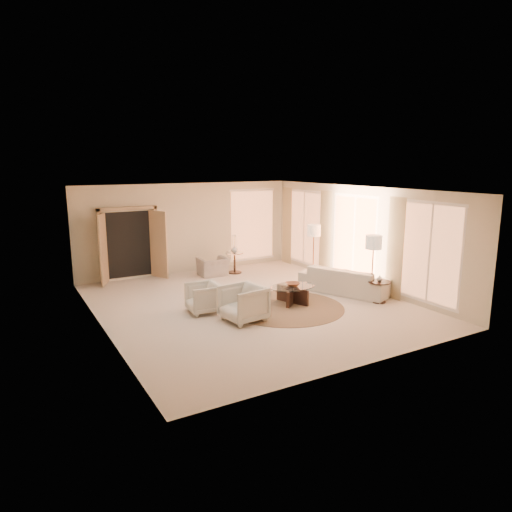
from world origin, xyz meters
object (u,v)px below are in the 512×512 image
armchair_left (204,296)px  floor_lamp_near (314,233)px  sofa (345,280)px  side_vase (235,249)px  coffee_table (293,292)px  side_table (235,261)px  floor_lamp_far (374,245)px  end_table (379,288)px  accent_chair (213,264)px  armchair_right (243,302)px  end_vase (380,278)px  bowl (293,284)px

armchair_left → floor_lamp_near: 4.44m
sofa → side_vase: bearing=-0.1°
coffee_table → side_table: bearing=86.6°
sofa → floor_lamp_far: bearing=164.5°
coffee_table → end_table: size_ratio=2.55×
accent_chair → side_vase: 0.84m
armchair_left → side_vase: (2.38, 3.07, 0.39)m
armchair_right → accent_chair: 4.23m
end_table → end_vase: bearing=-26.6°
sofa → floor_lamp_far: floor_lamp_far is taller
accent_chair → bowl: (0.52, -3.57, 0.11)m
side_table → bowl: (-0.21, -3.54, 0.09)m
armchair_left → bowl: armchair_left is taller
floor_lamp_far → side_vase: (-1.67, 4.30, -0.65)m
sofa → armchair_right: armchair_right is taller
sofa → side_table: (-1.54, 3.44, 0.05)m
accent_chair → end_vase: bearing=120.2°
coffee_table → end_table: end_table is taller
side_table → end_vase: end_vase is taller
armchair_right → end_table: bearing=74.9°
side_table → side_vase: bearing=0.0°
end_table → floor_lamp_near: (0.03, 2.76, 1.01)m
sofa → end_table: bearing=164.6°
floor_lamp_near → sofa: bearing=-96.8°
coffee_table → floor_lamp_far: size_ratio=0.87×
armchair_left → armchair_right: size_ratio=0.86×
armchair_right → end_vase: size_ratio=5.64×
coffee_table → bowl: (0.00, 0.00, 0.21)m
armchair_right → coffee_table: bearing=99.6°
accent_chair → side_table: 0.74m
armchair_left → accent_chair: armchair_left is taller
coffee_table → floor_lamp_near: 2.86m
armchair_left → accent_chair: (1.65, 3.09, -0.00)m
armchair_right → side_table: 4.46m
accent_chair → side_vase: (0.74, -0.02, 0.39)m
end_vase → side_vase: size_ratio=0.66×
side_table → floor_lamp_far: (1.67, -4.30, 1.02)m
armchair_left → side_vase: 3.90m
armchair_right → accent_chair: (1.13, 4.07, -0.06)m
end_table → floor_lamp_near: floor_lamp_near is taller
accent_chair → bowl: 3.61m
armchair_right → side_table: bearing=147.8°
floor_lamp_far → end_vase: floor_lamp_far is taller
side_table → side_vase: (0.00, 0.00, 0.37)m
armchair_right → side_vase: side_vase is taller
side_vase → end_vase: bearing=-69.3°
floor_lamp_far → armchair_left: bearing=163.1°
side_table → armchair_left: bearing=-127.8°
end_vase → floor_lamp_near: bearing=89.4°
armchair_left → sofa: bearing=89.4°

